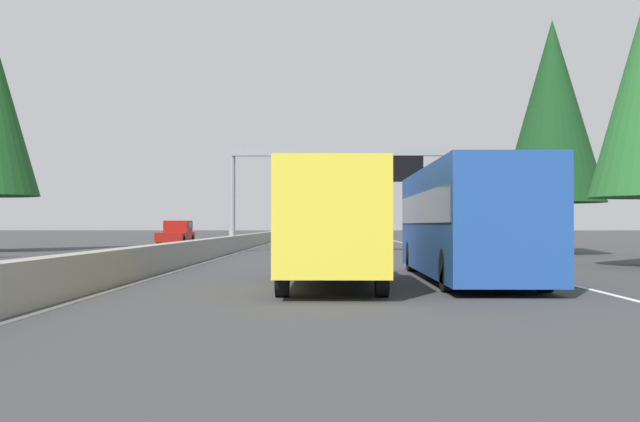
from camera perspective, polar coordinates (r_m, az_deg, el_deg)
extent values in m
plane|color=#38383A|center=(61.92, -4.21, -2.43)|extent=(320.00, 320.00, 0.00)
cube|color=gray|center=(81.87, -3.21, -1.76)|extent=(180.00, 0.56, 0.90)
cube|color=silver|center=(71.95, 5.67, -2.22)|extent=(160.00, 0.16, 0.01)
cube|color=silver|center=(71.87, -3.32, -2.22)|extent=(160.00, 0.16, 0.01)
cylinder|color=gray|center=(45.79, -6.34, 0.52)|extent=(0.36, 0.36, 5.50)
cylinder|color=gray|center=(45.93, 9.10, 0.52)|extent=(0.36, 0.36, 5.50)
cube|color=gray|center=(45.62, 1.39, 4.30)|extent=(0.50, 12.32, 0.50)
cube|color=#0C602D|center=(45.41, -1.41, 2.93)|extent=(0.12, 3.20, 1.90)
cube|color=black|center=(45.50, 4.81, 3.05)|extent=(0.16, 4.20, 1.50)
cube|color=gold|center=(18.59, 0.85, -0.51)|extent=(6.12, 2.40, 2.50)
cube|color=black|center=(22.84, 0.83, -1.35)|extent=(2.38, 2.30, 1.90)
cylinder|color=black|center=(22.72, -1.85, -3.75)|extent=(0.90, 0.28, 0.90)
cylinder|color=black|center=(22.72, 3.51, -3.75)|extent=(0.90, 0.28, 0.90)
cylinder|color=black|center=(16.95, -2.73, -4.69)|extent=(0.90, 0.28, 0.90)
cylinder|color=black|center=(16.96, 4.46, -4.68)|extent=(0.90, 0.28, 0.90)
cube|color=#1E4793|center=(22.51, 10.45, -0.71)|extent=(11.50, 2.50, 2.90)
cube|color=#2D3847|center=(22.51, 10.45, 0.22)|extent=(11.04, 2.55, 0.84)
cylinder|color=black|center=(26.37, 6.62, -3.26)|extent=(1.00, 0.30, 1.00)
cylinder|color=black|center=(26.68, 11.33, -3.22)|extent=(1.00, 0.30, 1.00)
cylinder|color=black|center=(18.39, 9.19, -4.23)|extent=(1.00, 0.30, 1.00)
cylinder|color=black|center=(18.84, 15.84, -4.13)|extent=(1.00, 0.30, 1.00)
cube|color=#2D6B38|center=(78.06, -1.92, -1.74)|extent=(4.40, 1.80, 0.76)
cube|color=#2D3847|center=(77.83, -1.93, -1.26)|extent=(2.46, 1.51, 0.56)
cylinder|color=black|center=(79.51, -2.44, -1.88)|extent=(0.64, 0.22, 0.64)
cylinder|color=black|center=(79.44, -1.31, -1.88)|extent=(0.64, 0.22, 0.64)
cylinder|color=black|center=(76.70, -2.56, -1.91)|extent=(0.64, 0.22, 0.64)
cylinder|color=black|center=(76.62, -1.38, -1.92)|extent=(0.64, 0.22, 0.64)
cube|color=#2D6B38|center=(95.34, 2.86, -1.61)|extent=(4.40, 1.80, 0.76)
cube|color=#2D3847|center=(95.12, 2.87, -1.21)|extent=(2.46, 1.51, 0.56)
cylinder|color=black|center=(96.72, 2.36, -1.73)|extent=(0.64, 0.22, 0.64)
cylinder|color=black|center=(96.78, 3.30, -1.72)|extent=(0.64, 0.22, 0.64)
cylinder|color=black|center=(93.91, 2.41, -1.75)|extent=(0.64, 0.22, 0.64)
cylinder|color=black|center=(93.97, 3.38, -1.75)|extent=(0.64, 0.22, 0.64)
cube|color=black|center=(116.41, 0.89, -1.28)|extent=(5.00, 1.95, 1.44)
cube|color=#2D3847|center=(114.11, 0.89, -1.16)|extent=(0.08, 1.48, 0.56)
cylinder|color=black|center=(118.12, 0.47, -1.58)|extent=(0.70, 0.24, 0.70)
cylinder|color=black|center=(118.12, 1.30, -1.58)|extent=(0.70, 0.24, 0.70)
cylinder|color=black|center=(114.72, 0.47, -1.60)|extent=(0.70, 0.24, 0.70)
cylinder|color=black|center=(114.72, 1.32, -1.60)|extent=(0.70, 0.24, 0.70)
cube|color=maroon|center=(61.10, -10.35, -1.86)|extent=(5.60, 2.00, 0.70)
cube|color=maroon|center=(62.09, -10.17, -1.11)|extent=(2.24, 1.84, 0.90)
cube|color=#2D3847|center=(62.09, -10.17, -1.02)|extent=(2.02, 1.92, 0.41)
cylinder|color=black|center=(63.09, -10.80, -2.02)|extent=(0.80, 0.28, 0.80)
cylinder|color=black|center=(62.77, -9.26, -2.03)|extent=(0.80, 0.28, 0.80)
cylinder|color=black|center=(59.47, -11.51, -2.08)|extent=(0.80, 0.28, 0.80)
cylinder|color=black|center=(59.13, -9.88, -2.09)|extent=(0.80, 0.28, 0.80)
cylinder|color=#4C3823|center=(42.81, 16.44, -1.22)|extent=(0.65, 0.65, 2.69)
cone|color=#143D19|center=(43.22, 16.40, 6.92)|extent=(5.39, 5.39, 9.55)
cylinder|color=#4C3823|center=(56.06, 15.08, -1.39)|extent=(0.60, 0.60, 2.25)
cone|color=#143D19|center=(56.26, 15.05, 3.81)|extent=(4.49, 4.49, 7.96)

